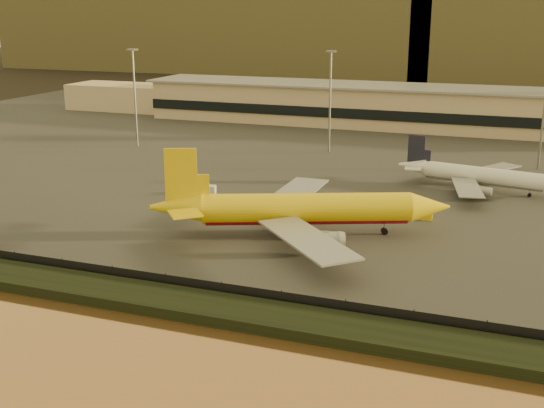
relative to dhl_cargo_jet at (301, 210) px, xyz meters
The scene contains 11 objects.
ground 15.60m from the dhl_cargo_jet, 104.04° to the right, with size 900.00×900.00×0.00m, color black.
embankment 31.92m from the dhl_cargo_jet, 96.56° to the right, with size 320.00×7.00×1.40m, color black.
tarmac 80.71m from the dhl_cargo_jet, 92.58° to the left, with size 320.00×220.00×0.20m, color #2D2D2D.
perimeter_fence 27.91m from the dhl_cargo_jet, 97.51° to the right, with size 300.00×0.05×2.20m, color black.
terminal_building 112.55m from the dhl_cargo_jet, 99.28° to the left, with size 202.00×25.00×12.60m.
apron_light_masts 62.58m from the dhl_cargo_jet, 79.35° to the left, with size 152.20×12.20×25.40m.
distant_hills 327.53m from the dhl_cargo_jet, 94.28° to the left, with size 470.00×160.00×70.00m.
dhl_cargo_jet is the anchor object (origin of this frame).
white_narrowbody_jet 46.84m from the dhl_cargo_jet, 57.51° to the left, with size 34.46×33.18×9.94m.
gse_vehicle_yellow 23.50m from the dhl_cargo_jet, 42.51° to the left, with size 3.52×1.58×1.58m, color yellow.
gse_vehicle_white 31.34m from the dhl_cargo_jet, 144.86° to the left, with size 3.73×1.68×1.68m, color white.
Camera 1 is at (35.37, -85.35, 35.55)m, focal length 45.00 mm.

